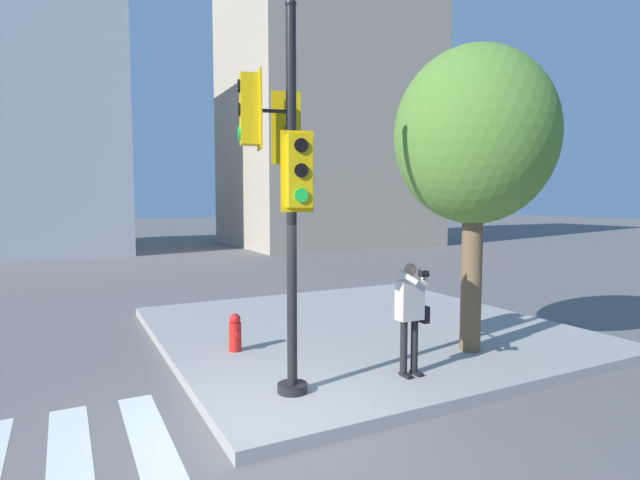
{
  "coord_description": "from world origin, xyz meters",
  "views": [
    {
      "loc": [
        -2.03,
        -5.41,
        2.83
      ],
      "look_at": [
        1.26,
        0.95,
        2.26
      ],
      "focal_mm": 28.0,
      "sensor_mm": 36.0,
      "label": 1
    }
  ],
  "objects_px": {
    "fire_hydrant": "(235,333)",
    "traffic_signal_pole": "(283,168)",
    "person_photographer": "(411,309)",
    "street_tree": "(475,138)"
  },
  "relations": [
    {
      "from": "street_tree",
      "to": "fire_hydrant",
      "type": "distance_m",
      "value": 5.38
    },
    {
      "from": "street_tree",
      "to": "person_photographer",
      "type": "bearing_deg",
      "value": -163.08
    },
    {
      "from": "traffic_signal_pole",
      "to": "person_photographer",
      "type": "xyz_separation_m",
      "value": [
        1.99,
        -0.22,
        -2.07
      ]
    },
    {
      "from": "traffic_signal_pole",
      "to": "person_photographer",
      "type": "relative_size",
      "value": 3.09
    },
    {
      "from": "fire_hydrant",
      "to": "traffic_signal_pole",
      "type": "bearing_deg",
      "value": -89.89
    },
    {
      "from": "traffic_signal_pole",
      "to": "fire_hydrant",
      "type": "bearing_deg",
      "value": 90.11
    },
    {
      "from": "person_photographer",
      "to": "street_tree",
      "type": "relative_size",
      "value": 0.32
    },
    {
      "from": "person_photographer",
      "to": "street_tree",
      "type": "height_order",
      "value": "street_tree"
    },
    {
      "from": "street_tree",
      "to": "fire_hydrant",
      "type": "bearing_deg",
      "value": 153.31
    },
    {
      "from": "person_photographer",
      "to": "street_tree",
      "type": "bearing_deg",
      "value": 16.92
    }
  ]
}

